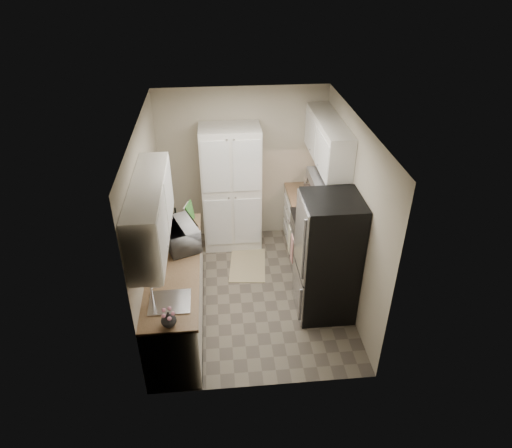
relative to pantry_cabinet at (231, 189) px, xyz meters
name	(u,v)px	position (x,y,z in m)	size (l,w,h in m)	color
ground	(252,293)	(0.20, -1.32, -1.00)	(3.20, 3.20, 0.00)	#665B4C
room_shell	(250,192)	(0.18, -1.32, 0.63)	(2.64, 3.24, 2.52)	#BAB196
pantry_cabinet	(231,189)	(0.00, 0.00, 0.00)	(0.90, 0.55, 2.00)	silver
base_cabinet_left	(177,293)	(-0.79, -1.75, -0.56)	(0.60, 2.30, 0.88)	silver
countertop_left	(174,264)	(-0.79, -1.75, -0.10)	(0.63, 2.33, 0.04)	#846647
base_cabinet_right	(306,220)	(1.19, -0.12, -0.56)	(0.60, 0.80, 0.88)	silver
countertop_right	(308,195)	(1.19, -0.12, -0.10)	(0.63, 0.83, 0.04)	#846647
electric_range	(316,246)	(1.17, -0.93, -0.52)	(0.71, 0.78, 1.13)	#B7B7BC
refrigerator	(328,258)	(1.14, -1.73, -0.15)	(0.70, 0.72, 1.70)	#B7B7BC
microwave	(181,235)	(-0.71, -1.37, 0.08)	(0.58, 0.39, 0.32)	#A4A3A8
wine_bottle	(176,220)	(-0.79, -0.97, 0.07)	(0.08, 0.08, 0.30)	black
flower_vase	(169,319)	(-0.77, -2.81, 0.00)	(0.16, 0.16, 0.17)	silver
cutting_board	(190,212)	(-0.61, -0.78, 0.06)	(0.02, 0.23, 0.28)	#388C2F
toaster_oven	(314,185)	(1.29, -0.06, 0.03)	(0.30, 0.38, 0.22)	#BBBABF
fruit_basket	(316,175)	(1.31, -0.06, 0.20)	(0.29, 0.29, 0.12)	#D78300
kitchen_mat	(248,265)	(0.19, -0.66, -0.99)	(0.54, 0.86, 0.01)	tan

